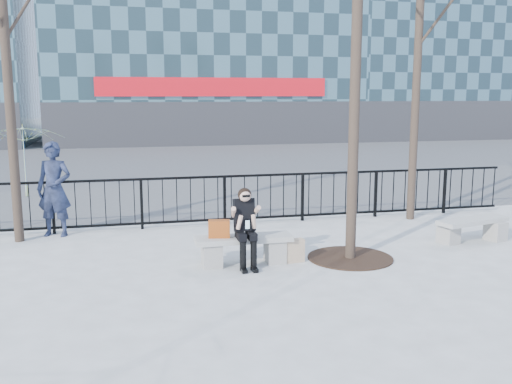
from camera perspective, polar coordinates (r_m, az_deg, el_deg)
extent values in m
plane|color=#989994|center=(9.82, -1.22, -7.21)|extent=(120.00, 120.00, 0.00)
cube|color=#474747|center=(24.44, -8.51, 3.01)|extent=(60.00, 23.00, 0.01)
cube|color=black|center=(12.47, -4.09, 1.53)|extent=(14.00, 0.05, 0.05)
cube|color=black|center=(12.65, -4.03, -2.78)|extent=(14.00, 0.05, 0.05)
cube|color=#2D2D30|center=(31.58, -4.14, 6.81)|extent=(18.00, 0.08, 2.40)
cube|color=red|center=(31.48, -4.17, 10.44)|extent=(12.60, 0.12, 1.00)
cube|color=#2D2D30|center=(38.13, 22.17, 6.63)|extent=(16.00, 0.08, 2.40)
cylinder|color=black|center=(9.90, 10.02, 14.74)|extent=(0.18, 0.18, 7.50)
cylinder|color=black|center=(11.88, -23.60, 10.83)|extent=(0.18, 0.18, 6.50)
cylinder|color=black|center=(13.44, 15.83, 12.14)|extent=(0.18, 0.18, 7.00)
cylinder|color=black|center=(10.27, 9.39, -6.51)|extent=(1.50, 1.50, 0.02)
cube|color=gray|center=(9.67, -4.44, -6.28)|extent=(0.32, 0.38, 0.40)
cube|color=gray|center=(9.89, 1.91, -5.89)|extent=(0.32, 0.38, 0.40)
cube|color=gray|center=(9.70, -1.23, -4.70)|extent=(1.65, 0.46, 0.09)
cube|color=gray|center=(11.71, 18.69, -3.97)|extent=(0.30, 0.36, 0.38)
cube|color=gray|center=(12.28, 22.83, -3.59)|extent=(0.30, 0.36, 0.38)
cube|color=gray|center=(11.94, 20.88, -2.70)|extent=(1.56, 0.43, 0.08)
cube|color=#964012|center=(9.60, -3.70, -3.69)|extent=(0.39, 0.24, 0.29)
cube|color=beige|center=(9.89, 3.61, -5.89)|extent=(0.44, 0.21, 0.40)
imported|color=black|center=(12.22, -19.53, 0.27)|extent=(0.81, 0.65, 1.93)
imported|color=yellow|center=(17.05, -22.20, 2.88)|extent=(2.76, 2.79, 2.05)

